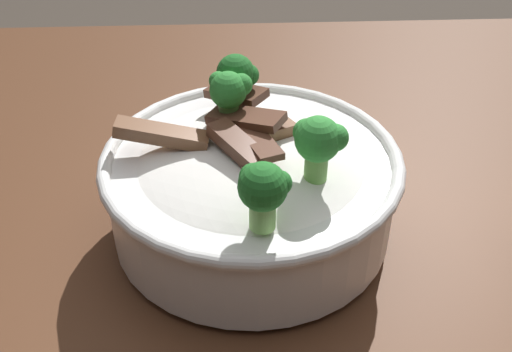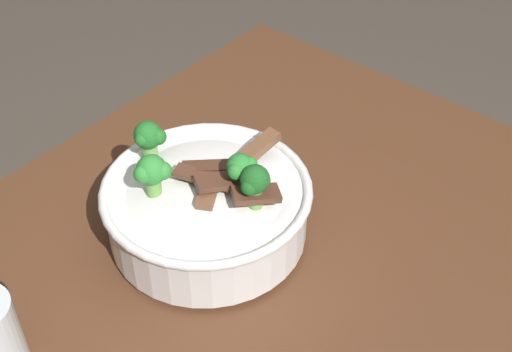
{
  "view_description": "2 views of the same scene",
  "coord_description": "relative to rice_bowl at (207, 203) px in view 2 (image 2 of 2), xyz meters",
  "views": [
    {
      "loc": [
        -0.11,
        -0.51,
        1.2
      ],
      "look_at": [
        -0.09,
        -0.08,
        0.87
      ],
      "focal_mm": 43.15,
      "sensor_mm": 36.0,
      "label": 1
    },
    {
      "loc": [
        0.35,
        0.35,
        1.47
      ],
      "look_at": [
        -0.14,
        -0.05,
        0.91
      ],
      "focal_mm": 49.05,
      "sensor_mm": 36.0,
      "label": 2
    }
  ],
  "objects": [
    {
      "name": "rice_bowl",
      "position": [
        0.0,
        0.0,
        0.0
      ],
      "size": [
        0.26,
        0.26,
        0.14
      ],
      "color": "white",
      "rests_on": "dining_table"
    }
  ]
}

